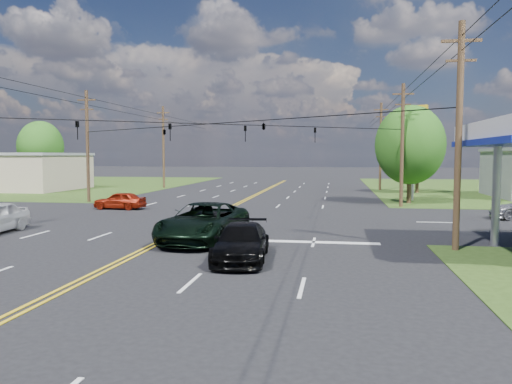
% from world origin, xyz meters
% --- Properties ---
extents(ground, '(280.00, 280.00, 0.00)m').
position_xyz_m(ground, '(0.00, 12.00, 0.00)').
color(ground, black).
rests_on(ground, ground).
extents(grass_nw, '(46.00, 48.00, 0.03)m').
position_xyz_m(grass_nw, '(-35.00, 44.00, 0.00)').
color(grass_nw, '#294215').
rests_on(grass_nw, ground).
extents(stop_bar, '(10.00, 0.50, 0.02)m').
position_xyz_m(stop_bar, '(5.00, 4.00, 0.00)').
color(stop_bar, silver).
rests_on(stop_bar, ground).
extents(retail_nw, '(16.00, 11.00, 4.00)m').
position_xyz_m(retail_nw, '(-30.00, 34.00, 2.00)').
color(retail_nw, tan).
rests_on(retail_nw, ground).
extents(pole_se, '(1.60, 0.28, 9.50)m').
position_xyz_m(pole_se, '(13.00, 3.00, 4.92)').
color(pole_se, '#41311B').
rests_on(pole_se, ground).
extents(pole_nw, '(1.60, 0.28, 9.50)m').
position_xyz_m(pole_nw, '(-13.00, 21.00, 4.92)').
color(pole_nw, '#41311B').
rests_on(pole_nw, ground).
extents(pole_ne, '(1.60, 0.28, 9.50)m').
position_xyz_m(pole_ne, '(13.00, 21.00, 4.92)').
color(pole_ne, '#41311B').
rests_on(pole_ne, ground).
extents(pole_left_far, '(1.60, 0.28, 10.00)m').
position_xyz_m(pole_left_far, '(-13.00, 40.00, 5.17)').
color(pole_left_far, '#41311B').
rests_on(pole_left_far, ground).
extents(pole_right_far, '(1.60, 0.28, 10.00)m').
position_xyz_m(pole_right_far, '(13.00, 40.00, 5.17)').
color(pole_right_far, '#41311B').
rests_on(pole_right_far, ground).
extents(span_wire_signals, '(26.00, 18.00, 1.13)m').
position_xyz_m(span_wire_signals, '(0.00, 12.00, 6.00)').
color(span_wire_signals, black).
rests_on(span_wire_signals, ground).
extents(power_lines, '(26.04, 100.00, 0.64)m').
position_xyz_m(power_lines, '(0.00, 10.00, 8.60)').
color(power_lines, black).
rests_on(power_lines, ground).
extents(tree_right_a, '(5.70, 5.70, 8.18)m').
position_xyz_m(tree_right_a, '(14.00, 24.00, 4.87)').
color(tree_right_a, '#41311B').
rests_on(tree_right_a, ground).
extents(tree_right_b, '(4.94, 4.94, 7.09)m').
position_xyz_m(tree_right_b, '(16.50, 36.00, 4.22)').
color(tree_right_b, '#41311B').
rests_on(tree_right_b, ground).
extents(tree_far_l, '(6.08, 6.08, 8.72)m').
position_xyz_m(tree_far_l, '(-32.00, 44.00, 5.19)').
color(tree_far_l, '#41311B').
rests_on(tree_far_l, ground).
extents(pickup_dkgreen, '(3.53, 6.68, 1.79)m').
position_xyz_m(pickup_dkgreen, '(1.92, 3.50, 0.90)').
color(pickup_dkgreen, black).
rests_on(pickup_dkgreen, ground).
extents(suv_black, '(2.30, 4.92, 1.39)m').
position_xyz_m(suv_black, '(4.45, -0.39, 0.69)').
color(suv_black, black).
rests_on(suv_black, ground).
extents(sedan_red, '(3.91, 1.73, 1.31)m').
position_xyz_m(sedan_red, '(-7.92, 16.04, 0.65)').
color(sedan_red, maroon).
rests_on(sedan_red, ground).
extents(polesign_ne, '(2.20, 1.20, 8.40)m').
position_xyz_m(polesign_ne, '(14.70, 26.78, 6.59)').
color(polesign_ne, '#A5A5AA').
rests_on(polesign_ne, ground).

